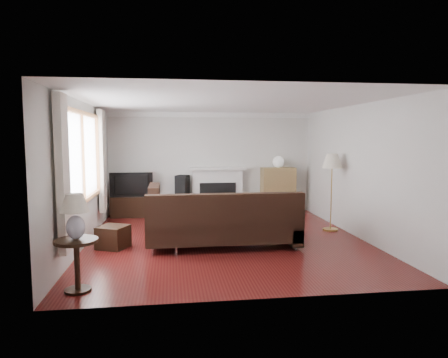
{
  "coord_description": "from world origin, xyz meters",
  "views": [
    {
      "loc": [
        -1.0,
        -7.15,
        1.87
      ],
      "look_at": [
        0.0,
        0.3,
        1.1
      ],
      "focal_mm": 32.0,
      "sensor_mm": 36.0,
      "label": 1
    }
  ],
  "objects": [
    {
      "name": "room",
      "position": [
        0.0,
        0.0,
        1.25
      ],
      "size": [
        5.1,
        5.6,
        2.54
      ],
      "color": "#541412",
      "rests_on": "ground"
    },
    {
      "name": "window",
      "position": [
        -2.45,
        -0.2,
        1.55
      ],
      "size": [
        0.12,
        2.74,
        1.54
      ],
      "primitive_type": "cube",
      "color": "brown",
      "rests_on": "room"
    },
    {
      "name": "curtain_near",
      "position": [
        -2.4,
        -1.72,
        1.4
      ],
      "size": [
        0.1,
        0.35,
        2.1
      ],
      "primitive_type": "cube",
      "color": "beige",
      "rests_on": "room"
    },
    {
      "name": "curtain_far",
      "position": [
        -2.4,
        1.32,
        1.4
      ],
      "size": [
        0.1,
        0.35,
        2.1
      ],
      "primitive_type": "cube",
      "color": "beige",
      "rests_on": "room"
    },
    {
      "name": "fireplace",
      "position": [
        0.15,
        2.64,
        0.57
      ],
      "size": [
        1.4,
        0.26,
        1.15
      ],
      "primitive_type": "cube",
      "color": "white",
      "rests_on": "room"
    },
    {
      "name": "tv_stand",
      "position": [
        -1.92,
        2.5,
        0.25
      ],
      "size": [
        0.99,
        0.44,
        0.49
      ],
      "primitive_type": "cube",
      "color": "black",
      "rests_on": "ground"
    },
    {
      "name": "television",
      "position": [
        -1.92,
        2.5,
        0.78
      ],
      "size": [
        1.0,
        0.13,
        0.57
      ],
      "primitive_type": "imported",
      "color": "black",
      "rests_on": "tv_stand"
    },
    {
      "name": "speaker_left",
      "position": [
        -0.72,
        2.52,
        0.49
      ],
      "size": [
        0.38,
        0.41,
        0.97
      ],
      "primitive_type": "cube",
      "rotation": [
        0.0,
        0.0,
        -0.4
      ],
      "color": "black",
      "rests_on": "ground"
    },
    {
      "name": "speaker_right",
      "position": [
        1.46,
        2.55,
        0.43
      ],
      "size": [
        0.27,
        0.31,
        0.86
      ],
      "primitive_type": "cube",
      "rotation": [
        0.0,
        0.0,
        -0.11
      ],
      "color": "black",
      "rests_on": "ground"
    },
    {
      "name": "bookshelf",
      "position": [
        1.67,
        2.52,
        0.57
      ],
      "size": [
        0.83,
        0.39,
        1.14
      ],
      "primitive_type": "cube",
      "color": "olive",
      "rests_on": "ground"
    },
    {
      "name": "globe_lamp",
      "position": [
        1.67,
        2.52,
        1.28
      ],
      "size": [
        0.28,
        0.28,
        0.28
      ],
      "primitive_type": "sphere",
      "color": "white",
      "rests_on": "bookshelf"
    },
    {
      "name": "sectional_sofa",
      "position": [
        -0.12,
        -0.42,
        0.45
      ],
      "size": [
        2.82,
        2.06,
        0.91
      ],
      "primitive_type": "cube",
      "color": "black",
      "rests_on": "ground"
    },
    {
      "name": "coffee_table",
      "position": [
        0.03,
        1.16,
        0.2
      ],
      "size": [
        1.13,
        0.77,
        0.41
      ],
      "primitive_type": "cube",
      "rotation": [
        0.0,
        0.0,
        0.21
      ],
      "color": "brown",
      "rests_on": "ground"
    },
    {
      "name": "footstool",
      "position": [
        -1.99,
        -0.28,
        0.19
      ],
      "size": [
        0.6,
        0.6,
        0.38
      ],
      "primitive_type": "cube",
      "rotation": [
        0.0,
        0.0,
        -0.43
      ],
      "color": "black",
      "rests_on": "ground"
    },
    {
      "name": "floor_lamp",
      "position": [
        2.22,
        0.49,
        0.78
      ],
      "size": [
        0.43,
        0.43,
        1.56
      ],
      "primitive_type": "cube",
      "rotation": [
        0.0,
        0.0,
        -0.07
      ],
      "color": "#A37B38",
      "rests_on": "ground"
    },
    {
      "name": "side_table",
      "position": [
        -2.15,
        -2.21,
        0.32
      ],
      "size": [
        0.52,
        0.52,
        0.65
      ],
      "primitive_type": "cube",
      "color": "black",
      "rests_on": "ground"
    },
    {
      "name": "table_lamp",
      "position": [
        -2.15,
        -2.21,
        0.92
      ],
      "size": [
        0.34,
        0.34,
        0.55
      ],
      "primitive_type": "cube",
      "color": "silver",
      "rests_on": "side_table"
    }
  ]
}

